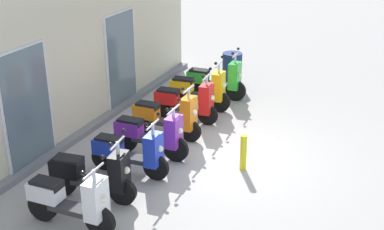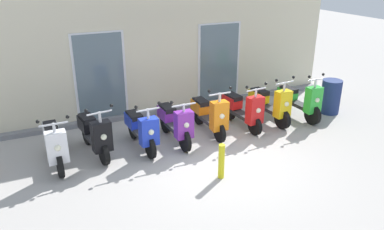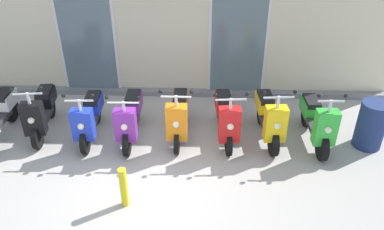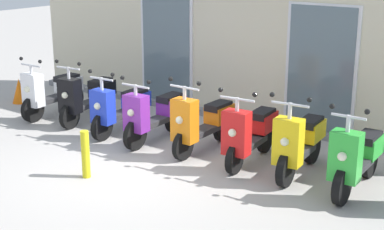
% 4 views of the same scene
% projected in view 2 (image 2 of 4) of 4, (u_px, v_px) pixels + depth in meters
% --- Properties ---
extents(ground_plane, '(40.00, 40.00, 0.00)m').
position_uv_depth(ground_plane, '(218.00, 161.00, 7.95)').
color(ground_plane, '#A8A39E').
extents(storefront_facade, '(10.27, 0.50, 3.63)m').
position_uv_depth(storefront_facade, '(161.00, 47.00, 10.02)').
color(storefront_facade, beige).
rests_on(storefront_facade, ground_plane).
extents(scooter_white, '(0.59, 1.53, 1.22)m').
position_uv_depth(scooter_white, '(55.00, 143.00, 7.62)').
color(scooter_white, black).
rests_on(scooter_white, ground_plane).
extents(scooter_black, '(0.59, 1.56, 1.25)m').
position_uv_depth(scooter_black, '(94.00, 134.00, 8.05)').
color(scooter_black, black).
rests_on(scooter_black, ground_plane).
extents(scooter_blue, '(0.56, 1.54, 1.21)m').
position_uv_depth(scooter_blue, '(141.00, 129.00, 8.33)').
color(scooter_blue, black).
rests_on(scooter_blue, ground_plane).
extents(scooter_purple, '(0.62, 1.61, 1.20)m').
position_uv_depth(scooter_purple, '(175.00, 122.00, 8.62)').
color(scooter_purple, black).
rests_on(scooter_purple, ground_plane).
extents(scooter_orange, '(0.60, 1.59, 1.29)m').
position_uv_depth(scooter_orange, '(210.00, 114.00, 9.04)').
color(scooter_orange, black).
rests_on(scooter_orange, ground_plane).
extents(scooter_red, '(0.61, 1.53, 1.26)m').
position_uv_depth(scooter_red, '(243.00, 109.00, 9.36)').
color(scooter_red, black).
rests_on(scooter_red, ground_plane).
extents(scooter_yellow, '(0.60, 1.55, 1.30)m').
position_uv_depth(scooter_yellow, '(270.00, 104.00, 9.69)').
color(scooter_yellow, black).
rests_on(scooter_yellow, ground_plane).
extents(scooter_green, '(0.51, 1.62, 1.31)m').
position_uv_depth(scooter_green, '(300.00, 100.00, 9.97)').
color(scooter_green, black).
rests_on(scooter_green, ground_plane).
extents(curb_bollard, '(0.12, 0.12, 0.70)m').
position_uv_depth(curb_bollard, '(221.00, 161.00, 7.22)').
color(curb_bollard, yellow).
rests_on(curb_bollard, ground_plane).
extents(trash_bin, '(0.52, 0.52, 0.92)m').
position_uv_depth(trash_bin, '(331.00, 97.00, 10.30)').
color(trash_bin, navy).
rests_on(trash_bin, ground_plane).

